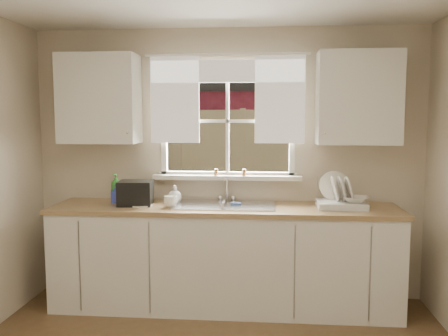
# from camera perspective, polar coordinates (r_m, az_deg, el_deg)

# --- Properties ---
(room_walls) EXTENTS (3.62, 4.02, 2.50)m
(room_walls) POSITION_cam_1_polar(r_m,az_deg,el_deg) (2.40, -3.55, -4.67)
(room_walls) COLOR beige
(room_walls) RESTS_ON ground
(window) EXTENTS (1.38, 0.16, 1.06)m
(window) POSITION_cam_1_polar(r_m,az_deg,el_deg) (4.41, 0.39, 3.53)
(window) COLOR white
(window) RESTS_ON room_walls
(curtains) EXTENTS (1.50, 0.03, 0.81)m
(curtains) POSITION_cam_1_polar(r_m,az_deg,el_deg) (4.36, 0.34, 9.38)
(curtains) COLOR white
(curtains) RESTS_ON room_walls
(base_cabinets) EXTENTS (3.00, 0.62, 0.87)m
(base_cabinets) POSITION_cam_1_polar(r_m,az_deg,el_deg) (4.28, 0.04, -10.88)
(base_cabinets) COLOR silver
(base_cabinets) RESTS_ON ground
(countertop) EXTENTS (3.04, 0.65, 0.04)m
(countertop) POSITION_cam_1_polar(r_m,az_deg,el_deg) (4.17, 0.04, -4.89)
(countertop) COLOR #96754B
(countertop) RESTS_ON base_cabinets
(upper_cabinet_left) EXTENTS (0.70, 0.33, 0.80)m
(upper_cabinet_left) POSITION_cam_1_polar(r_m,az_deg,el_deg) (4.48, -14.76, 8.03)
(upper_cabinet_left) COLOR silver
(upper_cabinet_left) RESTS_ON room_walls
(upper_cabinet_right) EXTENTS (0.70, 0.33, 0.80)m
(upper_cabinet_right) POSITION_cam_1_polar(r_m,az_deg,el_deg) (4.30, 15.83, 8.09)
(upper_cabinet_right) COLOR silver
(upper_cabinet_right) RESTS_ON room_walls
(wall_outlet) EXTENTS (0.08, 0.01, 0.12)m
(wall_outlet) POSITION_cam_1_polar(r_m,az_deg,el_deg) (4.45, 11.74, -1.82)
(wall_outlet) COLOR beige
(wall_outlet) RESTS_ON room_walls
(sill_jars) EXTENTS (0.30, 0.04, 0.06)m
(sill_jars) POSITION_cam_1_polar(r_m,az_deg,el_deg) (4.37, 0.72, -0.51)
(sill_jars) COLOR brown
(sill_jars) RESTS_ON window
(backyard) EXTENTS (20.00, 10.00, 6.13)m
(backyard) POSITION_cam_1_polar(r_m,az_deg,el_deg) (10.96, 6.30, 15.41)
(backyard) COLOR #335421
(backyard) RESTS_ON ground
(sink) EXTENTS (0.88, 0.52, 0.40)m
(sink) POSITION_cam_1_polar(r_m,az_deg,el_deg) (4.21, 0.07, -5.50)
(sink) COLOR #B7B7BC
(sink) RESTS_ON countertop
(dish_rack) EXTENTS (0.41, 0.31, 0.30)m
(dish_rack) POSITION_cam_1_polar(r_m,az_deg,el_deg) (4.22, 13.87, -3.69)
(dish_rack) COLOR silver
(dish_rack) RESTS_ON countertop
(bowl) EXTENTS (0.27, 0.27, 0.05)m
(bowl) POSITION_cam_1_polar(r_m,az_deg,el_deg) (4.19, 15.55, -3.65)
(bowl) COLOR silver
(bowl) RESTS_ON dish_rack
(soap_bottle_a) EXTENTS (0.13, 0.13, 0.26)m
(soap_bottle_a) POSITION_cam_1_polar(r_m,az_deg,el_deg) (4.46, -12.85, -2.33)
(soap_bottle_a) COLOR #308D2E
(soap_bottle_a) RESTS_ON countertop
(soap_bottle_b) EXTENTS (0.08, 0.09, 0.17)m
(soap_bottle_b) POSITION_cam_1_polar(r_m,az_deg,el_deg) (4.44, -12.89, -2.99)
(soap_bottle_b) COLOR blue
(soap_bottle_b) RESTS_ON countertop
(soap_bottle_c) EXTENTS (0.13, 0.13, 0.16)m
(soap_bottle_c) POSITION_cam_1_polar(r_m,az_deg,el_deg) (4.31, -5.95, -3.17)
(soap_bottle_c) COLOR beige
(soap_bottle_c) RESTS_ON countertop
(saucer) EXTENTS (0.19, 0.19, 0.01)m
(saucer) POSITION_cam_1_polar(r_m,az_deg,el_deg) (4.23, -9.91, -4.45)
(saucer) COLOR white
(saucer) RESTS_ON countertop
(cup) EXTENTS (0.15, 0.15, 0.10)m
(cup) POSITION_cam_1_polar(r_m,az_deg,el_deg) (4.14, -6.44, -4.04)
(cup) COLOR white
(cup) RESTS_ON countertop
(black_appliance) EXTENTS (0.31, 0.28, 0.21)m
(black_appliance) POSITION_cam_1_polar(r_m,az_deg,el_deg) (4.28, -10.59, -2.97)
(black_appliance) COLOR black
(black_appliance) RESTS_ON countertop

